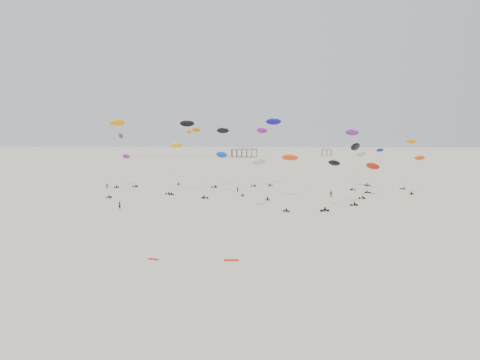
# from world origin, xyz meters

# --- Properties ---
(ground_plane) EXTENTS (900.00, 900.00, 0.00)m
(ground_plane) POSITION_xyz_m (0.00, 200.00, 0.00)
(ground_plane) COLOR beige
(pavilion_main) EXTENTS (21.00, 13.00, 9.80)m
(pavilion_main) POSITION_xyz_m (-10.00, 350.00, 4.22)
(pavilion_main) COLOR brown
(pavilion_main) RESTS_ON ground
(pavilion_small) EXTENTS (9.00, 7.00, 8.00)m
(pavilion_small) POSITION_xyz_m (60.00, 380.00, 3.49)
(pavilion_small) COLOR brown
(pavilion_small) RESTS_ON ground
(pier_fence) EXTENTS (80.20, 0.20, 1.50)m
(pier_fence) POSITION_xyz_m (-62.00, 350.00, 0.77)
(pier_fence) COLOR black
(pier_fence) RESTS_ON ground
(rig_0) EXTENTS (9.40, 10.86, 21.39)m
(rig_0) POSITION_xyz_m (-5.68, 117.19, 15.77)
(rig_0) COLOR black
(rig_0) RESTS_ON ground
(rig_1) EXTENTS (6.65, 8.39, 12.46)m
(rig_1) POSITION_xyz_m (53.46, 120.63, 6.79)
(rig_1) COLOR black
(rig_1) RESTS_ON ground
(rig_2) EXTENTS (9.36, 16.16, 20.63)m
(rig_2) POSITION_xyz_m (57.11, 140.22, 12.34)
(rig_2) COLOR black
(rig_2) RESTS_ON ground
(rig_3) EXTENTS (8.43, 8.59, 21.14)m
(rig_3) POSITION_xyz_m (-21.04, 144.09, 13.91)
(rig_3) COLOR black
(rig_3) RESTS_ON ground
(rig_4) EXTENTS (4.35, 15.48, 18.93)m
(rig_4) POSITION_xyz_m (-22.50, 122.25, 12.05)
(rig_4) COLOR black
(rig_4) RESTS_ON ground
(rig_5) EXTENTS (3.96, 17.48, 17.30)m
(rig_5) POSITION_xyz_m (-45.15, 140.14, 7.27)
(rig_5) COLOR black
(rig_5) RESTS_ON ground
(rig_6) EXTENTS (10.06, 11.03, 14.37)m
(rig_6) POSITION_xyz_m (5.59, 89.06, 9.92)
(rig_6) COLOR black
(rig_6) RESTS_ON ground
(rig_7) EXTENTS (9.18, 14.49, 18.18)m
(rig_7) POSITION_xyz_m (41.79, 126.00, 7.39)
(rig_7) COLOR black
(rig_7) RESTS_ON ground
(rig_8) EXTENTS (5.87, 9.67, 24.31)m
(rig_8) POSITION_xyz_m (9.10, 143.39, 19.10)
(rig_8) COLOR black
(rig_8) RESTS_ON ground
(rig_9) EXTENTS (4.49, 8.55, 16.27)m
(rig_9) POSITION_xyz_m (29.86, 96.99, 12.40)
(rig_9) COLOR black
(rig_9) RESTS_ON ground
(rig_10) EXTENTS (7.93, 9.46, 23.25)m
(rig_10) POSITION_xyz_m (-19.16, 119.87, 18.77)
(rig_10) COLOR black
(rig_10) RESTS_ON ground
(rig_11) EXTENTS (9.14, 16.50, 23.58)m
(rig_11) POSITION_xyz_m (-14.71, 112.44, 11.27)
(rig_11) COLOR black
(rig_11) RESTS_ON ground
(rig_12) EXTENTS (6.60, 11.98, 13.45)m
(rig_12) POSITION_xyz_m (22.35, 88.85, 6.83)
(rig_12) COLOR black
(rig_12) RESTS_ON ground
(rig_13) EXTENTS (5.51, 12.79, 13.59)m
(rig_13) POSITION_xyz_m (-9.67, 139.49, 9.19)
(rig_13) COLOR black
(rig_13) RESTS_ON ground
(rig_14) EXTENTS (9.23, 17.86, 17.87)m
(rig_14) POSITION_xyz_m (39.81, 138.99, 10.19)
(rig_14) COLOR black
(rig_14) RESTS_ON ground
(rig_15) EXTENTS (7.56, 14.69, 21.30)m
(rig_15) POSITION_xyz_m (39.55, 148.79, 15.52)
(rig_15) COLOR black
(rig_15) RESTS_ON ground
(rig_16) EXTENTS (10.11, 13.09, 15.65)m
(rig_16) POSITION_xyz_m (12.25, 109.77, 9.25)
(rig_16) COLOR black
(rig_16) RESTS_ON ground
(rig_17) EXTENTS (8.50, 13.56, 13.11)m
(rig_17) POSITION_xyz_m (38.22, 114.75, 7.66)
(rig_17) COLOR black
(rig_17) RESTS_ON ground
(rig_18) EXTENTS (9.36, 8.34, 19.07)m
(rig_18) POSITION_xyz_m (-43.46, 136.24, 13.26)
(rig_18) COLOR black
(rig_18) RESTS_ON ground
(rig_19) EXTENTS (6.25, 5.17, 20.85)m
(rig_19) POSITION_xyz_m (4.70, 137.28, 16.54)
(rig_19) COLOR black
(rig_19) RESTS_ON ground
(rig_20) EXTENTS (5.33, 16.74, 24.39)m
(rig_20) POSITION_xyz_m (-39.62, 115.48, 19.17)
(rig_20) COLOR black
(rig_20) RESTS_ON ground
(spectator_0) EXTENTS (1.02, 0.95, 2.31)m
(spectator_0) POSITION_xyz_m (-29.35, 84.45, 0.00)
(spectator_0) COLOR black
(spectator_0) RESTS_ON ground
(spectator_1) EXTENTS (1.08, 0.67, 2.15)m
(spectator_1) POSITION_xyz_m (25.62, 109.44, 0.00)
(spectator_1) COLOR black
(spectator_1) RESTS_ON ground
(spectator_2) EXTENTS (1.37, 1.02, 2.07)m
(spectator_2) POSITION_xyz_m (-47.15, 127.42, 0.00)
(spectator_2) COLOR black
(spectator_2) RESTS_ON ground
(spectator_3) EXTENTS (0.87, 0.85, 1.99)m
(spectator_3) POSITION_xyz_m (-2.40, 119.54, 0.00)
(spectator_3) COLOR black
(spectator_3) RESTS_ON ground
(grounded_kite_a) EXTENTS (2.27, 1.10, 0.08)m
(grounded_kite_a) POSITION_xyz_m (1.22, 39.23, 0.00)
(grounded_kite_a) COLOR red
(grounded_kite_a) RESTS_ON ground
(grounded_kite_b) EXTENTS (1.92, 1.47, 0.07)m
(grounded_kite_b) POSITION_xyz_m (-10.23, 39.20, 0.00)
(grounded_kite_b) COLOR red
(grounded_kite_b) RESTS_ON ground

